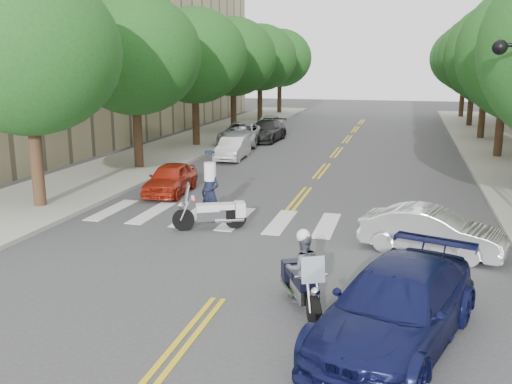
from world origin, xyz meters
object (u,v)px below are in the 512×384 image
(motorcycle_police, at_px, (302,274))
(officer_standing, at_px, (210,193))
(motorcycle_parked, at_px, (216,213))
(sedan_blue, at_px, (396,307))
(convertible, at_px, (432,231))

(motorcycle_police, relative_size, officer_standing, 1.10)
(motorcycle_parked, relative_size, sedan_blue, 0.43)
(motorcycle_police, bearing_deg, officer_standing, -82.31)
(officer_standing, distance_m, sedan_blue, 9.56)
(convertible, bearing_deg, sedan_blue, -173.43)
(motorcycle_parked, relative_size, convertible, 0.57)
(motorcycle_police, relative_size, convertible, 0.54)
(motorcycle_parked, bearing_deg, officer_standing, 3.80)
(motorcycle_police, height_order, officer_standing, officer_standing)
(motorcycle_police, bearing_deg, sedan_blue, 123.93)
(motorcycle_police, height_order, motorcycle_parked, motorcycle_police)
(motorcycle_police, distance_m, sedan_blue, 2.28)
(motorcycle_parked, xyz_separation_m, convertible, (6.54, -0.71, 0.11))
(officer_standing, xyz_separation_m, sedan_blue, (6.20, -7.28, -0.20))
(motorcycle_police, xyz_separation_m, officer_standing, (-4.21, 6.16, 0.14))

